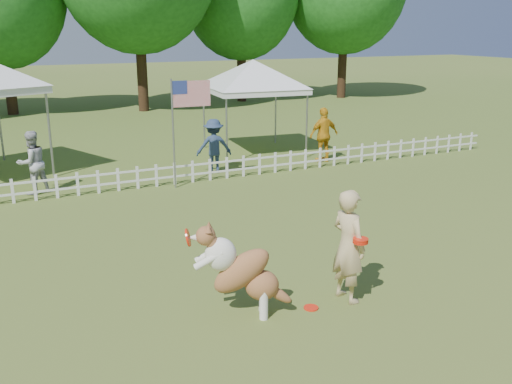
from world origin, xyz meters
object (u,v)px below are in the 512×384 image
flag_pole (173,135)px  spectator_c (324,135)px  frisbee_on_turf (311,308)px  spectator_b (214,146)px  spectator_a (32,163)px  handler (348,246)px  dog (243,271)px  canopy_tent_right (253,108)px

flag_pole → spectator_c: flag_pole is taller
flag_pole → spectator_c: size_ratio=1.66×
frisbee_on_turf → spectator_b: (1.68, 8.38, 0.76)m
frisbee_on_turf → spectator_a: spectator_a is taller
handler → spectator_c: bearing=-37.6°
dog → spectator_b: (2.68, 8.13, 0.07)m
handler → dog: (-1.65, 0.20, -0.18)m
canopy_tent_right → spectator_c: canopy_tent_right is taller
spectator_b → spectator_c: size_ratio=0.91×
handler → spectator_b: 8.40m
dog → flag_pole: 7.16m
frisbee_on_turf → flag_pole: size_ratio=0.08×
flag_pole → spectator_c: 5.19m
canopy_tent_right → spectator_c: bearing=-51.8°
flag_pole → frisbee_on_turf: bearing=-89.5°
handler → spectator_b: size_ratio=1.14×
handler → spectator_b: handler is taller
frisbee_on_turf → flag_pole: flag_pole is taller
handler → flag_pole: bearing=-4.4°
dog → flag_pole: flag_pole is taller
dog → spectator_a: 8.31m
frisbee_on_turf → flag_pole: (0.16, 7.27, 1.40)m
frisbee_on_turf → spectator_b: bearing=78.7°
canopy_tent_right → spectator_a: bearing=-158.3°
frisbee_on_turf → spectator_b: spectator_b is taller
canopy_tent_right → spectator_a: canopy_tent_right is taller
spectator_a → spectator_c: size_ratio=0.94×
spectator_a → spectator_c: spectator_c is taller
handler → canopy_tent_right: bearing=-25.4°
handler → frisbee_on_turf: bearing=85.5°
dog → spectator_b: 8.56m
handler → frisbee_on_turf: size_ratio=7.92×
flag_pole → spectator_a: size_ratio=1.76×
spectator_c → flag_pole: bearing=8.2°
frisbee_on_turf → flag_pole: 7.41m
flag_pole → spectator_b: size_ratio=1.82×
frisbee_on_turf → spectator_b: size_ratio=0.14×
frisbee_on_turf → spectator_b: 8.58m
spectator_a → canopy_tent_right: bearing=172.3°
canopy_tent_right → flag_pole: 4.79m
spectator_b → spectator_c: 3.56m
dog → spectator_c: (6.24, 7.95, 0.15)m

